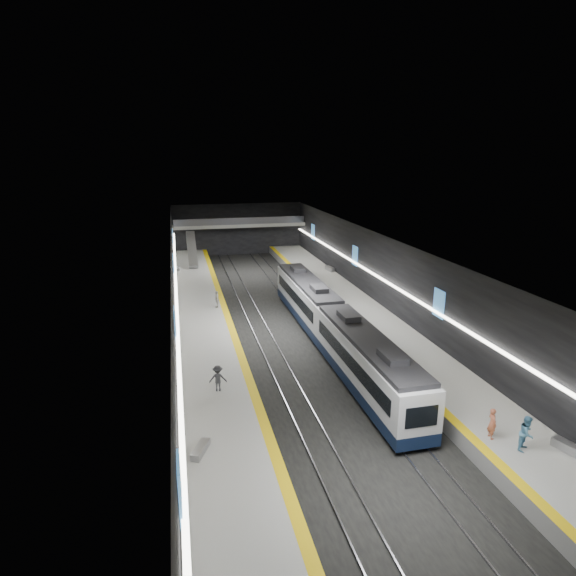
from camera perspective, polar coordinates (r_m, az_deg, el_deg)
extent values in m
plane|color=black|center=(43.76, 0.20, -5.26)|extent=(70.00, 70.00, 0.00)
cube|color=beige|center=(41.54, 0.21, 5.09)|extent=(20.00, 70.00, 0.04)
cube|color=black|center=(41.40, -13.39, -1.10)|extent=(0.04, 70.00, 8.00)
cube|color=black|center=(45.76, 12.47, 0.58)|extent=(0.04, 70.00, 8.00)
cube|color=black|center=(76.20, -5.98, 6.93)|extent=(20.00, 0.04, 8.00)
cube|color=slate|center=(42.58, -9.71, -5.39)|extent=(5.00, 70.00, 1.00)
cube|color=#AAABA5|center=(42.40, -9.74, -4.75)|extent=(5.00, 70.00, 0.02)
cube|color=yellow|center=(42.55, -6.78, -4.53)|extent=(0.60, 70.00, 0.02)
cube|color=slate|center=(45.80, 9.38, -3.83)|extent=(5.00, 70.00, 1.00)
cube|color=#AAABA5|center=(45.63, 9.41, -3.22)|extent=(5.00, 70.00, 0.02)
cube|color=yellow|center=(44.86, 6.81, -3.45)|extent=(0.60, 70.00, 0.02)
cube|color=gray|center=(43.15, -3.99, -5.53)|extent=(0.08, 70.00, 0.12)
cube|color=gray|center=(43.38, -2.10, -5.38)|extent=(0.08, 70.00, 0.12)
cube|color=gray|center=(44.16, 2.45, -4.99)|extent=(0.08, 70.00, 0.12)
cube|color=gray|center=(44.54, 4.24, -4.83)|extent=(0.08, 70.00, 0.12)
cube|color=#0E1A34|center=(33.79, 9.21, -10.78)|extent=(2.65, 15.00, 0.80)
cube|color=silver|center=(33.08, 9.34, -8.22)|extent=(2.65, 15.00, 2.50)
cube|color=black|center=(32.54, 9.45, -5.97)|extent=(2.44, 14.25, 0.30)
cube|color=black|center=(33.06, 9.34, -8.15)|extent=(2.69, 13.20, 1.00)
cube|color=black|center=(27.11, 15.56, -14.51)|extent=(1.85, 0.05, 1.20)
cube|color=#0E1A34|center=(46.90, 2.30, -2.82)|extent=(2.65, 15.00, 0.80)
cube|color=silver|center=(46.39, 2.32, -0.89)|extent=(2.65, 15.00, 2.50)
cube|color=black|center=(46.01, 2.34, 0.78)|extent=(2.44, 14.25, 0.30)
cube|color=black|center=(46.38, 2.32, -0.83)|extent=(2.69, 13.20, 1.00)
cube|color=black|center=(39.59, 5.23, -4.03)|extent=(1.85, 0.05, 1.20)
cube|color=#4388CB|center=(18.54, -12.70, -22.16)|extent=(0.10, 1.50, 2.20)
cube|color=#4388CB|center=(33.64, -13.22, -4.17)|extent=(0.10, 1.50, 2.20)
cube|color=#4388CB|center=(50.95, -13.41, 2.66)|extent=(0.10, 1.50, 2.20)
cube|color=#4388CB|center=(67.63, -13.49, 5.87)|extent=(0.10, 1.50, 2.20)
cube|color=#4388CB|center=(38.84, 17.45, -1.77)|extent=(0.10, 1.50, 2.20)
cube|color=#4388CB|center=(54.52, 7.94, 3.80)|extent=(0.10, 1.50, 2.20)
cube|color=#4388CB|center=(70.36, 2.97, 6.66)|extent=(0.10, 1.50, 2.20)
cube|color=white|center=(41.46, -13.09, -1.35)|extent=(0.25, 68.60, 0.12)
cube|color=white|center=(45.73, 12.23, 0.33)|extent=(0.25, 68.60, 0.12)
cube|color=gray|center=(74.09, -5.79, 7.46)|extent=(20.00, 3.00, 0.50)
cube|color=#47474C|center=(72.56, -5.66, 7.89)|extent=(19.60, 0.08, 1.00)
cube|color=#99999E|center=(66.96, -11.33, 4.50)|extent=(1.20, 7.50, 3.92)
cube|color=#99999E|center=(26.17, -10.32, -18.32)|extent=(1.10, 1.69, 0.40)
cube|color=#99999E|center=(63.72, -12.91, 2.26)|extent=(0.47, 1.61, 0.39)
cube|color=#99999E|center=(29.52, 30.57, -16.12)|extent=(1.08, 2.02, 0.48)
cube|color=#99999E|center=(61.97, 4.99, 2.27)|extent=(0.79, 2.02, 0.48)
imported|color=#B45E43|center=(28.69, 23.04, -14.58)|extent=(0.49, 0.68, 1.73)
imported|color=#5592B8|center=(28.37, 26.44, -15.18)|extent=(1.17, 1.11, 1.90)
imported|color=#BBB6AB|center=(47.53, -8.42, -1.35)|extent=(0.55, 1.03, 1.67)
imported|color=#393B40|center=(31.48, -8.31, -10.57)|extent=(1.20, 0.80, 1.73)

